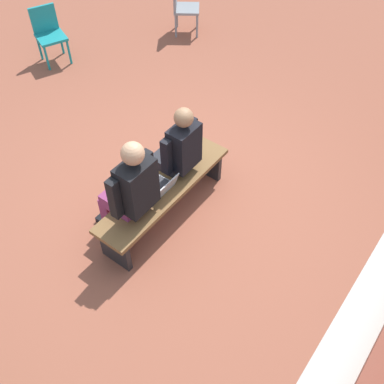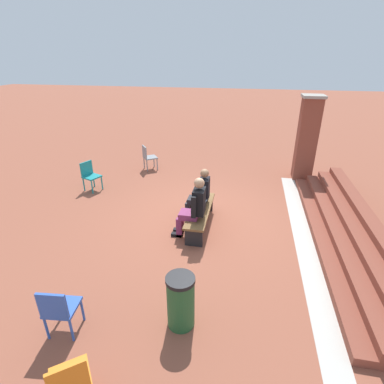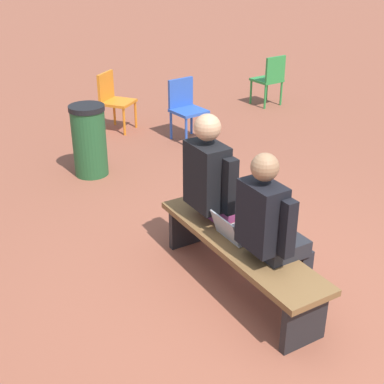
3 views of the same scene
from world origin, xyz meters
name	(u,v)px [view 1 (image 1 of 3)]	position (x,y,z in m)	size (l,w,h in m)	color
ground_plane	(184,194)	(0.00, 0.00, 0.00)	(60.00, 60.00, 0.00)	brown
concrete_strip	(356,327)	(0.36, 2.32, 0.00)	(6.87, 0.40, 0.01)	#B7B2A8
bench	(165,193)	(0.36, 0.02, 0.35)	(1.80, 0.44, 0.45)	brown
person_student	(177,151)	(0.06, -0.04, 0.70)	(0.52, 0.65, 1.30)	#232328
person_adult	(130,189)	(0.79, -0.05, 0.73)	(0.57, 0.71, 1.38)	#7F2D5B
laptop	(161,187)	(0.42, 0.04, 0.50)	(0.32, 0.29, 0.21)	#9EA0A5
plastic_chair_far_right	(182,5)	(-3.01, -2.36, 0.48)	(0.59, 0.59, 0.84)	gray
plastic_chair_foreground	(48,31)	(-1.07, -3.47, 0.48)	(0.55, 0.55, 0.84)	teal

